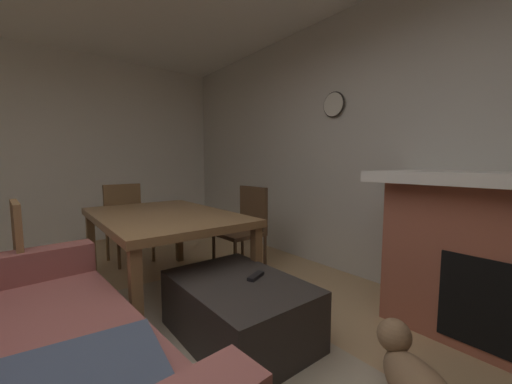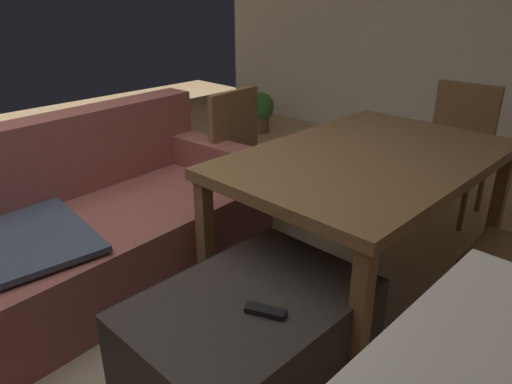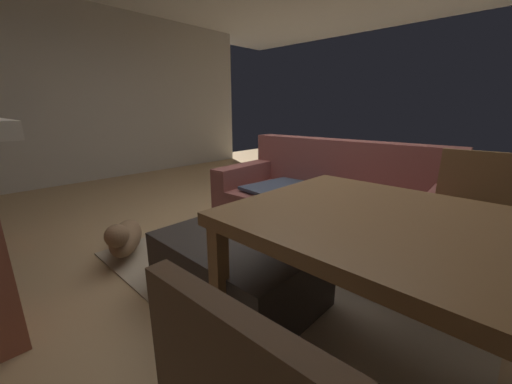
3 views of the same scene
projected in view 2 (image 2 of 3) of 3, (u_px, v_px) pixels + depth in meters
floor at (76, 317)px, 2.45m from camera, size 9.31×9.31×0.00m
wall_right_window_side at (446, 5)px, 4.45m from camera, size 0.12×5.60×2.77m
area_rug at (173, 315)px, 2.46m from camera, size 2.60×2.00×0.01m
couch at (90, 228)px, 2.68m from camera, size 2.02×1.08×0.90m
ottoman_coffee_table at (251, 337)px, 2.02m from camera, size 1.00×0.69×0.41m
tv_remote at (266, 311)px, 1.83m from camera, size 0.11×0.17×0.02m
dining_table at (368, 166)px, 2.57m from camera, size 1.64×1.07×0.74m
dining_chair_north at (246, 153)px, 3.22m from camera, size 0.47×0.47×0.93m
dining_chair_east at (456, 143)px, 3.43m from camera, size 0.48×0.48×0.93m
potted_plant at (261, 110)px, 5.41m from camera, size 0.29×0.29×0.46m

